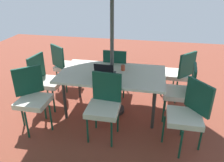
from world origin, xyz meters
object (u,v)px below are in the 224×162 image
chair_northwest (188,113)px  cup (123,68)px  chair_north (104,104)px  chair_south (116,69)px  dining_table (112,76)px  chair_southeast (65,64)px  chair_northeast (32,96)px  laptop (105,72)px  chair_east (45,79)px  chair_southwest (179,72)px  chair_west (182,90)px

chair_northwest → cup: bearing=-166.8°
chair_north → cup: (-0.15, -0.83, 0.25)m
chair_north → chair_south: bearing=97.2°
dining_table → chair_south: size_ratio=1.80×
chair_southeast → dining_table: bearing=-175.1°
chair_southeast → chair_northeast: bearing=127.5°
chair_northwest → laptop: chair_northwest is taller
chair_southeast → chair_northeast: (-0.02, 1.38, 0.00)m
chair_southeast → chair_south: (-1.10, 0.06, 0.00)m
dining_table → chair_southeast: chair_southeast is taller
chair_east → chair_southwest: size_ratio=1.00×
chair_northeast → chair_south: (-1.08, -1.31, 0.00)m
chair_east → chair_south: bearing=-53.4°
dining_table → chair_east: 1.23m
cup → laptop: bearing=42.6°
chair_west → chair_north: size_ratio=1.00×
chair_southwest → cup: chair_southwest is taller
cup → chair_southwest: bearing=-150.5°
chair_northeast → chair_south: bearing=8.8°
chair_north → chair_southwest: (-1.16, -1.40, 0.00)m
chair_north → chair_south: 1.32m
dining_table → chair_west: bearing=179.0°
chair_east → chair_west: (-2.38, -0.02, 0.00)m
laptop → chair_west: bearing=-175.1°
dining_table → chair_south: bearing=-85.9°
cup → chair_northwest: bearing=141.0°
chair_east → laptop: (-1.12, 0.05, 0.24)m
dining_table → chair_north: (-0.02, 0.68, -0.14)m
chair_northeast → chair_west: bearing=-25.9°
chair_west → cup: bearing=-93.4°
chair_east → chair_northeast: (-0.10, 0.63, 0.00)m
dining_table → chair_northwest: chair_northwest is taller
chair_northeast → chair_southwest: same height
chair_east → chair_west: bearing=-83.0°
chair_southeast → chair_northwest: 2.72m
chair_east → chair_north: 1.39m
chair_southeast → cup: chair_southeast is taller
chair_northeast → chair_north: (-1.14, 0.00, 0.00)m
chair_northwest → laptop: (1.30, -0.59, 0.24)m
chair_east → dining_table: bearing=-81.6°
chair_north → chair_northwest: (-1.18, 0.01, 0.00)m
chair_northeast → cup: bearing=-9.2°
chair_northeast → laptop: size_ratio=3.00×
chair_southeast → laptop: 1.34m
chair_west → cup: 1.04m
chair_west → chair_northeast: same height
laptop → dining_table: bearing=-136.0°
chair_west → laptop: chair_west is taller
chair_east → cup: bearing=-75.7°
chair_west → chair_southeast: same height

